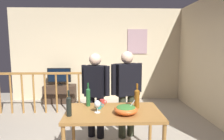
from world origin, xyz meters
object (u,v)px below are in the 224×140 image
stair_railing (59,89)px  mug_teal (99,106)px  framed_picture (137,41)px  mug_red (102,102)px  salad_bowl (126,109)px  wine_bottle_amber (137,98)px  flat_screen_tv (59,75)px  person_standing_left (96,90)px  wine_glass (97,104)px  wine_bottle_green (88,96)px  person_standing_right (127,87)px  wine_bottle_dark (69,106)px  tv_console (60,94)px  serving_table (113,116)px

stair_railing → mug_teal: 2.21m
framed_picture → mug_red: size_ratio=6.71×
stair_railing → salad_bowl: (1.41, -2.17, 0.21)m
wine_bottle_amber → mug_teal: bearing=-178.8°
mug_teal → mug_red: mug_teal is taller
salad_bowl → wine_bottle_amber: 0.32m
flat_screen_tv → person_standing_left: (1.14, -2.12, 0.08)m
stair_railing → mug_red: stair_railing is taller
framed_picture → person_standing_left: size_ratio=0.48×
salad_bowl → mug_red: size_ratio=2.85×
framed_picture → wine_glass: framed_picture is taller
wine_bottle_green → wine_bottle_amber: size_ratio=0.98×
wine_bottle_green → person_standing_right: (0.64, 0.52, 0.02)m
wine_bottle_amber → wine_bottle_dark: bearing=-163.0°
wine_bottle_dark → tv_console: bearing=105.4°
salad_bowl → person_standing_left: person_standing_left is taller
mug_red → serving_table: bearing=-62.7°
flat_screen_tv → wine_bottle_amber: (1.78, -2.76, 0.10)m
wine_bottle_amber → person_standing_right: bearing=96.6°
mug_red → framed_picture: bearing=70.6°
flat_screen_tv → stair_railing: bearing=-78.1°
wine_bottle_dark → person_standing_left: bearing=72.1°
serving_table → wine_bottle_amber: bearing=19.8°
tv_console → wine_bottle_dark: bearing=-74.6°
wine_glass → wine_bottle_dark: (-0.36, -0.11, 0.02)m
stair_railing → wine_bottle_amber: 2.52m
framed_picture → wine_glass: (-1.09, -3.25, -0.91)m
flat_screen_tv → wine_bottle_amber: wine_bottle_amber is taller
flat_screen_tv → serving_table: size_ratio=0.50×
tv_console → wine_bottle_amber: bearing=-57.5°
wine_bottle_green → wine_bottle_dark: bearing=-118.0°
wine_bottle_dark → person_standing_left: 0.97m
wine_glass → salad_bowl: bearing=-10.0°
tv_console → wine_bottle_amber: (1.78, -2.79, 0.65)m
framed_picture → salad_bowl: bearing=-102.0°
mug_red → tv_console: bearing=115.9°
stair_railing → person_standing_right: bearing=-40.2°
serving_table → wine_bottle_amber: wine_bottle_amber is taller
salad_bowl → person_standing_left: bearing=116.9°
mug_red → person_standing_left: size_ratio=0.07×
tv_console → mug_red: 2.96m
stair_railing → mug_red: 2.08m
mug_teal → person_standing_right: bearing=53.6°
tv_console → person_standing_left: person_standing_left is taller
serving_table → wine_bottle_green: (-0.36, 0.24, 0.22)m
tv_console → mug_teal: 3.10m
stair_railing → tv_console: size_ratio=2.54×
framed_picture → person_standing_left: bearing=-115.3°
wine_glass → wine_bottle_green: (-0.15, 0.29, 0.03)m
flat_screen_tv → mug_red: bearing=-63.8°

